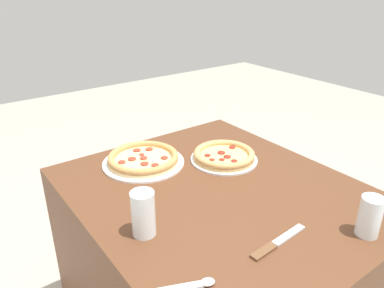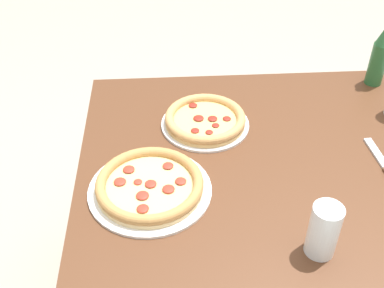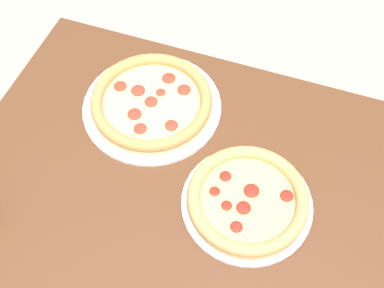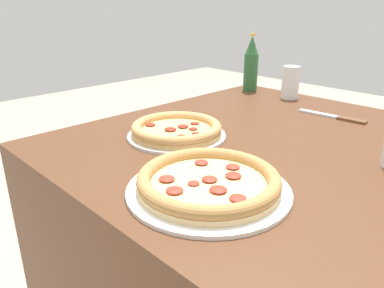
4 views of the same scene
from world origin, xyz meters
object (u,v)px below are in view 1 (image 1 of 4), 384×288
object	(u,v)px
pizza_salami	(143,159)
spoon	(191,285)
glass_lemonade	(370,217)
knife	(276,243)
pizza_veggie	(224,156)
glass_cola	(143,215)

from	to	relation	value
pizza_salami	spoon	distance (m)	0.67
glass_lemonade	knife	distance (m)	0.28
pizza_veggie	glass_lemonade	world-z (taller)	glass_lemonade
pizza_veggie	glass_lemonade	xyz separation A→B (m)	(-0.60, -0.02, 0.04)
glass_cola	knife	world-z (taller)	glass_cola
pizza_salami	glass_cola	distance (m)	0.44
glass_lemonade	spoon	world-z (taller)	glass_lemonade
knife	spoon	xyz separation A→B (m)	(0.01, 0.28, 0.00)
pizza_veggie	glass_cola	xyz separation A→B (m)	(-0.22, 0.49, 0.04)
glass_lemonade	knife	bearing A→B (deg)	63.20
glass_lemonade	spoon	distance (m)	0.54
knife	pizza_veggie	bearing A→B (deg)	-24.87
pizza_veggie	pizza_salami	size ratio (longest dim) A/B	0.84
pizza_veggie	pizza_salami	distance (m)	0.32
pizza_veggie	glass_lemonade	bearing A→B (deg)	-177.99
pizza_veggie	spoon	xyz separation A→B (m)	(-0.46, 0.50, -0.02)
glass_cola	knife	bearing A→B (deg)	-133.72
pizza_veggie	glass_lemonade	distance (m)	0.60
spoon	glass_lemonade	bearing A→B (deg)	-104.61
pizza_veggie	spoon	world-z (taller)	pizza_veggie
knife	spoon	size ratio (longest dim) A/B	1.40
pizza_veggie	pizza_salami	world-z (taller)	same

